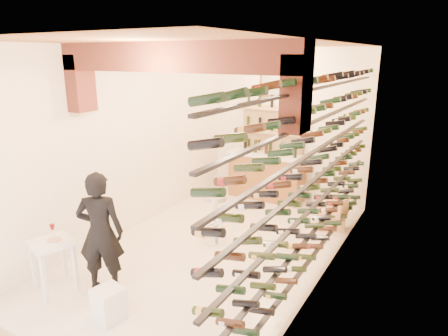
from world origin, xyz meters
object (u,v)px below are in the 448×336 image
crate_lower (331,222)px  back_counter (266,175)px  wine_rack (312,171)px  tasting_table (52,250)px  person (100,233)px  chrome_barstool (215,215)px  white_stool (109,304)px

crate_lower → back_counter: bearing=151.8°
back_counter → wine_rack: bearing=-55.3°
tasting_table → person: size_ratio=0.53×
wine_rack → chrome_barstool: (-1.67, 0.26, -1.07)m
back_counter → chrome_barstool: size_ratio=2.06×
chrome_barstool → crate_lower: chrome_barstool is taller
wine_rack → person: size_ratio=3.46×
person → tasting_table: bearing=3.9°
tasting_table → chrome_barstool: 2.57m
back_counter → crate_lower: bearing=-28.2°
wine_rack → crate_lower: wine_rack is taller
tasting_table → white_stool: 1.14m
person → back_counter: bearing=-124.5°
back_counter → crate_lower: 1.97m
tasting_table → chrome_barstool: size_ratio=1.06×
wine_rack → back_counter: (-1.83, 2.65, -1.02)m
white_stool → tasting_table: bearing=175.7°
chrome_barstool → crate_lower: (1.54, 1.47, -0.34)m
white_stool → wine_rack: bearing=51.9°
crate_lower → wine_rack: bearing=-85.7°
person → crate_lower: person is taller
chrome_barstool → person: bearing=-105.3°
white_stool → chrome_barstool: (0.01, 2.41, 0.28)m
wine_rack → white_stool: wine_rack is taller
tasting_table → crate_lower: 4.64m
back_counter → tasting_table: size_ratio=1.95×
chrome_barstool → crate_lower: bearing=43.7°
tasting_table → white_stool: size_ratio=2.18×
back_counter → white_stool: size_ratio=4.25×
back_counter → crate_lower: back_counter is taller
wine_rack → back_counter: bearing=124.7°
back_counter → white_stool: 4.81m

